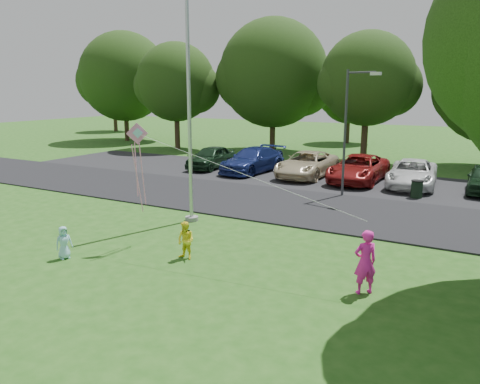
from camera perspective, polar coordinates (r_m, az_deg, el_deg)
The scene contains 13 objects.
ground at distance 12.29m, azimuth -5.78°, elevation -11.26°, with size 120.00×120.00×0.00m, color #235516.
park_road at distance 19.93m, azimuth 9.10°, elevation -1.96°, with size 60.00×6.00×0.06m, color black.
parking_strip at distance 26.00m, azimuth 14.02°, elevation 1.19°, with size 42.00×7.00×0.06m, color black.
flagpole at distance 17.38m, azimuth -6.21°, elevation 9.85°, with size 0.50×0.50×10.00m.
street_lamp at distance 21.88m, azimuth 13.26°, elevation 8.30°, with size 1.60×0.55×5.79m.
trash_can at distance 22.85m, azimuth 20.74°, elevation 0.28°, with size 0.55×0.55×0.87m.
tree_row at distance 33.80m, azimuth 21.22°, elevation 12.93°, with size 64.35×11.94×10.88m.
horizon_trees at distance 43.15m, azimuth 26.23°, elevation 10.33°, with size 77.46×7.20×7.02m.
parked_cars at distance 25.90m, azimuth 14.00°, elevation 2.81°, with size 20.01×5.40×1.46m.
woman at distance 11.90m, azimuth 15.02°, elevation -8.24°, with size 0.59×0.39×1.62m, color #FB21AA.
child_yellow at distance 13.92m, azimuth -6.63°, elevation -5.90°, with size 0.55×0.43×1.14m, color yellow.
child_blue at distance 14.83m, azimuth -20.68°, elevation -5.79°, with size 0.48×0.31×0.99m, color #9BDDED.
kite at distance 14.68m, azimuth -11.93°, elevation 5.26°, with size 7.44×0.70×2.88m.
Camera 1 is at (6.49, -9.20, 4.92)m, focal length 35.00 mm.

